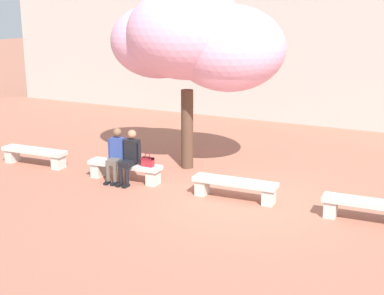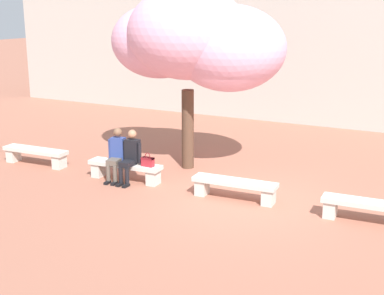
{
  "view_description": "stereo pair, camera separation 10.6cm",
  "coord_description": "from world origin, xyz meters",
  "px_view_note": "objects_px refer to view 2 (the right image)",
  "views": [
    {
      "loc": [
        4.24,
        -10.38,
        4.14
      ],
      "look_at": [
        -1.16,
        0.2,
        1.0
      ],
      "focal_mm": 50.0,
      "sensor_mm": 36.0,
      "label": 1
    },
    {
      "loc": [
        4.33,
        -10.33,
        4.14
      ],
      "look_at": [
        -1.16,
        0.2,
        1.0
      ],
      "focal_mm": 50.0,
      "sensor_mm": 36.0,
      "label": 2
    }
  ],
  "objects_px": {
    "stone_bench_near_east": "(371,208)",
    "cherry_tree_main": "(194,41)",
    "stone_bench_center": "(235,186)",
    "person_seated_right": "(131,154)",
    "stone_bench_west_end": "(36,154)",
    "handbag": "(148,161)",
    "person_seated_left": "(117,152)",
    "stone_bench_near_west": "(125,168)"
  },
  "relations": [
    {
      "from": "stone_bench_west_end",
      "to": "stone_bench_near_west",
      "type": "distance_m",
      "value": 2.91
    },
    {
      "from": "stone_bench_west_end",
      "to": "person_seated_left",
      "type": "xyz_separation_m",
      "value": [
        2.71,
        -0.05,
        0.39
      ]
    },
    {
      "from": "person_seated_left",
      "to": "cherry_tree_main",
      "type": "bearing_deg",
      "value": 58.42
    },
    {
      "from": "handbag",
      "to": "stone_bench_near_west",
      "type": "bearing_deg",
      "value": -179.68
    },
    {
      "from": "stone_bench_center",
      "to": "person_seated_left",
      "type": "height_order",
      "value": "person_seated_left"
    },
    {
      "from": "person_seated_right",
      "to": "person_seated_left",
      "type": "bearing_deg",
      "value": 179.88
    },
    {
      "from": "person_seated_right",
      "to": "cherry_tree_main",
      "type": "xyz_separation_m",
      "value": [
        0.75,
        1.88,
        2.61
      ]
    },
    {
      "from": "stone_bench_center",
      "to": "person_seated_right",
      "type": "relative_size",
      "value": 1.49
    },
    {
      "from": "stone_bench_near_west",
      "to": "cherry_tree_main",
      "type": "xyz_separation_m",
      "value": [
        0.96,
        1.83,
        3.01
      ]
    },
    {
      "from": "person_seated_right",
      "to": "stone_bench_center",
      "type": "bearing_deg",
      "value": 1.14
    },
    {
      "from": "stone_bench_center",
      "to": "stone_bench_near_east",
      "type": "bearing_deg",
      "value": 0.0
    },
    {
      "from": "person_seated_left",
      "to": "person_seated_right",
      "type": "relative_size",
      "value": 1.0
    },
    {
      "from": "stone_bench_west_end",
      "to": "person_seated_right",
      "type": "relative_size",
      "value": 1.49
    },
    {
      "from": "stone_bench_near_east",
      "to": "cherry_tree_main",
      "type": "relative_size",
      "value": 0.41
    },
    {
      "from": "stone_bench_near_west",
      "to": "person_seated_right",
      "type": "distance_m",
      "value": 0.45
    },
    {
      "from": "cherry_tree_main",
      "to": "person_seated_left",
      "type": "bearing_deg",
      "value": -121.58
    },
    {
      "from": "stone_bench_west_end",
      "to": "stone_bench_center",
      "type": "xyz_separation_m",
      "value": [
        5.81,
        0.0,
        0.0
      ]
    },
    {
      "from": "stone_bench_near_west",
      "to": "stone_bench_near_east",
      "type": "bearing_deg",
      "value": 0.0
    },
    {
      "from": "stone_bench_center",
      "to": "cherry_tree_main",
      "type": "bearing_deg",
      "value": 136.85
    },
    {
      "from": "handbag",
      "to": "stone_bench_center",
      "type": "bearing_deg",
      "value": -0.09
    },
    {
      "from": "stone_bench_center",
      "to": "person_seated_left",
      "type": "relative_size",
      "value": 1.49
    },
    {
      "from": "stone_bench_near_east",
      "to": "person_seated_left",
      "type": "bearing_deg",
      "value": -179.5
    },
    {
      "from": "stone_bench_center",
      "to": "stone_bench_near_west",
      "type": "bearing_deg",
      "value": 180.0
    },
    {
      "from": "stone_bench_near_west",
      "to": "stone_bench_near_east",
      "type": "relative_size",
      "value": 1.0
    },
    {
      "from": "cherry_tree_main",
      "to": "handbag",
      "type": "bearing_deg",
      "value": -99.32
    },
    {
      "from": "stone_bench_west_end",
      "to": "person_seated_left",
      "type": "height_order",
      "value": "person_seated_left"
    },
    {
      "from": "stone_bench_near_east",
      "to": "handbag",
      "type": "relative_size",
      "value": 5.67
    },
    {
      "from": "stone_bench_near_west",
      "to": "stone_bench_near_east",
      "type": "xyz_separation_m",
      "value": [
        5.81,
        0.0,
        0.0
      ]
    },
    {
      "from": "stone_bench_near_east",
      "to": "stone_bench_center",
      "type": "bearing_deg",
      "value": 180.0
    },
    {
      "from": "person_seated_right",
      "to": "stone_bench_west_end",
      "type": "bearing_deg",
      "value": 179.02
    },
    {
      "from": "stone_bench_west_end",
      "to": "handbag",
      "type": "distance_m",
      "value": 3.58
    },
    {
      "from": "stone_bench_west_end",
      "to": "stone_bench_near_east",
      "type": "relative_size",
      "value": 1.0
    },
    {
      "from": "person_seated_right",
      "to": "handbag",
      "type": "xyz_separation_m",
      "value": [
        0.45,
        0.06,
        -0.12
      ]
    },
    {
      "from": "stone_bench_west_end",
      "to": "stone_bench_near_east",
      "type": "height_order",
      "value": "same"
    },
    {
      "from": "person_seated_right",
      "to": "cherry_tree_main",
      "type": "distance_m",
      "value": 3.31
    },
    {
      "from": "stone_bench_center",
      "to": "cherry_tree_main",
      "type": "distance_m",
      "value": 4.02
    },
    {
      "from": "stone_bench_west_end",
      "to": "person_seated_right",
      "type": "xyz_separation_m",
      "value": [
        3.12,
        -0.05,
        0.39
      ]
    },
    {
      "from": "stone_bench_near_west",
      "to": "person_seated_left",
      "type": "xyz_separation_m",
      "value": [
        -0.2,
        -0.05,
        0.39
      ]
    },
    {
      "from": "person_seated_left",
      "to": "cherry_tree_main",
      "type": "distance_m",
      "value": 3.42
    },
    {
      "from": "stone_bench_near_east",
      "to": "cherry_tree_main",
      "type": "bearing_deg",
      "value": 159.38
    },
    {
      "from": "stone_bench_center",
      "to": "person_seated_left",
      "type": "xyz_separation_m",
      "value": [
        -3.1,
        -0.05,
        0.39
      ]
    },
    {
      "from": "person_seated_right",
      "to": "cherry_tree_main",
      "type": "height_order",
      "value": "cherry_tree_main"
    }
  ]
}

